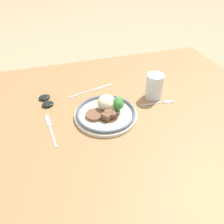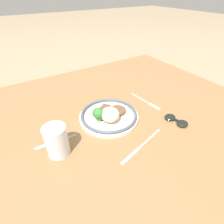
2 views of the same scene
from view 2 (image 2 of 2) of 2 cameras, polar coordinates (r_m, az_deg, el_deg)
ground_plane at (r=0.78m, az=-2.76°, el=-4.61°), size 8.00×8.00×0.00m
dining_table at (r=0.76m, az=-2.81°, el=-3.22°), size 1.41×1.07×0.05m
plate at (r=0.72m, az=-1.28°, el=-0.97°), size 0.25×0.25×0.07m
juice_glass at (r=0.60m, az=-17.50°, el=-9.38°), size 0.07×0.07×0.11m
fork at (r=0.86m, az=11.57°, el=3.03°), size 0.03×0.19×0.00m
knife at (r=0.63m, az=9.40°, el=-11.08°), size 0.22×0.06×0.00m
spoon at (r=0.67m, az=-20.37°, el=-9.99°), size 0.16×0.02×0.01m
sunglasses at (r=0.77m, az=20.18°, el=-2.55°), size 0.07×0.11×0.01m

